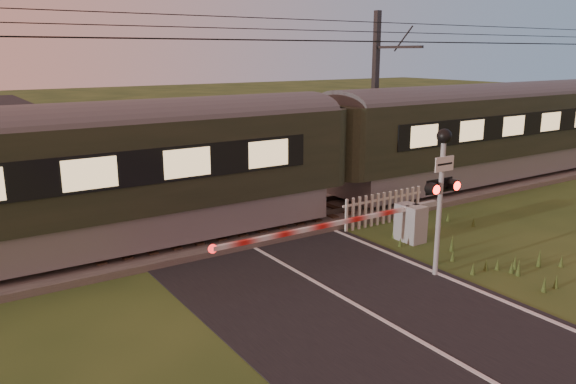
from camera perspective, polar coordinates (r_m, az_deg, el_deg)
ground at (r=11.68m, az=8.82°, el=-12.40°), size 160.00×160.00×0.00m
road at (r=11.54m, az=9.68°, el=-12.73°), size 6.00×140.00×0.03m
track_bed at (r=16.66m, az=-6.30°, el=-3.88°), size 140.00×3.40×0.39m
overhead_wires at (r=15.87m, az=-6.87°, el=15.95°), size 120.00×0.62×0.62m
train at (r=18.06m, az=3.89°, el=4.27°), size 39.34×2.71×3.66m
boom_gate at (r=15.80m, az=11.39°, el=-3.09°), size 7.15×0.80×1.07m
crossing_signal at (r=13.27m, az=15.34°, el=1.54°), size 0.89×0.36×3.51m
picket_fence at (r=17.52m, az=9.70°, el=-1.60°), size 3.19×0.08×1.00m
catenary_mast at (r=22.19m, az=8.94°, el=9.50°), size 0.21×2.45×6.68m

